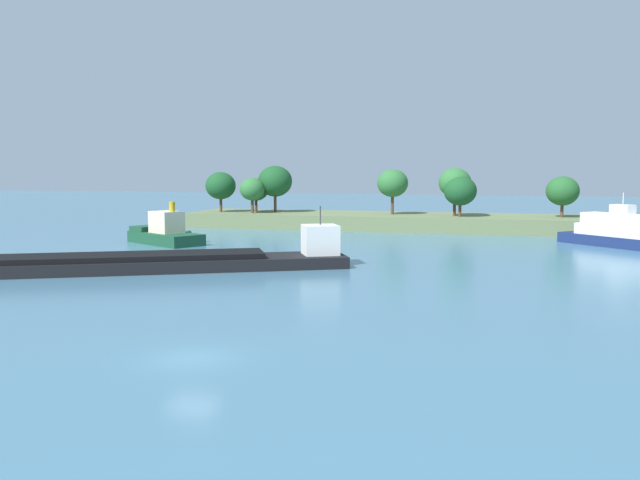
# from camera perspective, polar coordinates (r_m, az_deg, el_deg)

# --- Properties ---
(ground_plane) EXTENTS (400.00, 400.00, 0.00)m
(ground_plane) POSITION_cam_1_polar(r_m,az_deg,el_deg) (35.25, -10.40, -9.50)
(ground_plane) COLOR teal
(treeline_island) EXTENTS (75.88, 13.55, 9.43)m
(treeline_island) POSITION_cam_1_polar(r_m,az_deg,el_deg) (104.62, 8.90, 2.22)
(treeline_island) COLOR #66754C
(treeline_island) RESTS_ON ground
(cargo_barge) EXTENTS (39.49, 23.71, 5.67)m
(cargo_barge) POSITION_cam_1_polar(r_m,az_deg,el_deg) (64.83, -15.37, -1.74)
(cargo_barge) COLOR black
(cargo_barge) RESTS_ON ground
(tugboat) EXTENTS (11.39, 9.17, 5.17)m
(tugboat) POSITION_cam_1_polar(r_m,az_deg,el_deg) (86.75, -12.57, 0.58)
(tugboat) COLOR #19472D
(tugboat) RESTS_ON ground
(small_motorboat) EXTENTS (2.99, 4.20, 1.01)m
(small_motorboat) POSITION_cam_1_polar(r_m,az_deg,el_deg) (96.10, -11.62, 0.50)
(small_motorboat) COLOR #19472D
(small_motorboat) RESTS_ON ground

